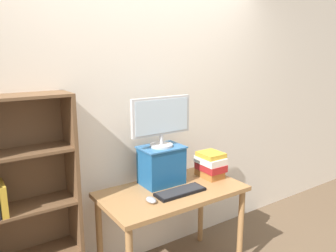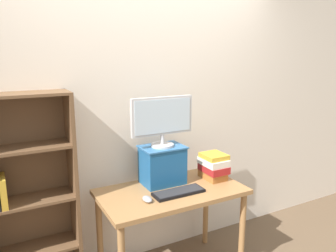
# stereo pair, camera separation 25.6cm
# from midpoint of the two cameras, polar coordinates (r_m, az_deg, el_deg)

# --- Properties ---
(back_wall) EXTENTS (7.00, 0.08, 2.60)m
(back_wall) POSITION_cam_midpoint_polar(r_m,az_deg,el_deg) (2.87, -6.81, 1.77)
(back_wall) COLOR beige
(back_wall) RESTS_ON ground_plane
(desk) EXTENTS (1.15, 0.63, 0.77)m
(desk) POSITION_cam_midpoint_polar(r_m,az_deg,el_deg) (2.71, -2.07, -13.02)
(desk) COLOR #9E7042
(desk) RESTS_ON ground_plane
(bookshelf_unit) EXTENTS (0.69, 0.28, 1.57)m
(bookshelf_unit) POSITION_cam_midpoint_polar(r_m,az_deg,el_deg) (2.59, -26.69, -12.41)
(bookshelf_unit) COLOR brown
(bookshelf_unit) RESTS_ON ground_plane
(riser_box) EXTENTS (0.36, 0.26, 0.32)m
(riser_box) POSITION_cam_midpoint_polar(r_m,az_deg,el_deg) (2.73, -3.81, -6.72)
(riser_box) COLOR #195189
(riser_box) RESTS_ON desk
(computer_monitor) EXTENTS (0.54, 0.19, 0.41)m
(computer_monitor) POSITION_cam_midpoint_polar(r_m,az_deg,el_deg) (2.63, -3.91, 1.18)
(computer_monitor) COLOR #B7B7BA
(computer_monitor) RESTS_ON riser_box
(keyboard) EXTENTS (0.41, 0.15, 0.02)m
(keyboard) POSITION_cam_midpoint_polar(r_m,az_deg,el_deg) (2.59, -0.72, -11.44)
(keyboard) COLOR black
(keyboard) RESTS_ON desk
(computer_mouse) EXTENTS (0.06, 0.10, 0.04)m
(computer_mouse) POSITION_cam_midpoint_polar(r_m,az_deg,el_deg) (2.46, -6.03, -12.76)
(computer_mouse) COLOR #99999E
(computer_mouse) RESTS_ON desk
(book_stack) EXTENTS (0.19, 0.25, 0.22)m
(book_stack) POSITION_cam_midpoint_polar(r_m,az_deg,el_deg) (2.89, 4.89, -6.76)
(book_stack) COLOR #AD662D
(book_stack) RESTS_ON desk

